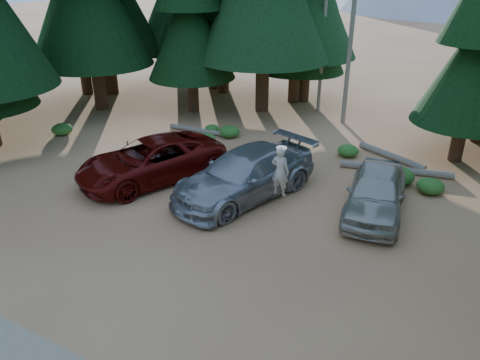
{
  "coord_description": "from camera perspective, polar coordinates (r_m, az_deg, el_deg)",
  "views": [
    {
      "loc": [
        7.77,
        -9.91,
        8.24
      ],
      "look_at": [
        0.68,
        2.95,
        1.25
      ],
      "focal_mm": 35.0,
      "sensor_mm": 36.0,
      "label": 1
    }
  ],
  "objects": [
    {
      "name": "snag_back",
      "position": [
        27.6,
        10.25,
        18.35
      ],
      "size": [
        0.2,
        0.2,
        10.0
      ],
      "primitive_type": "cylinder",
      "color": "gray",
      "rests_on": "ground"
    },
    {
      "name": "forest_belt_north",
      "position": [
        27.36,
        11.11,
        7.45
      ],
      "size": [
        36.0,
        7.0,
        22.0
      ],
      "primitive_type": null,
      "color": "black",
      "rests_on": "ground"
    },
    {
      "name": "log_mid",
      "position": [
        22.22,
        17.94,
        2.81
      ],
      "size": [
        3.31,
        1.8,
        0.29
      ],
      "primitive_type": "cylinder",
      "rotation": [
        0.0,
        1.57,
        -0.45
      ],
      "color": "gray",
      "rests_on": "ground"
    },
    {
      "name": "red_pickup",
      "position": [
        19.25,
        -10.77,
        2.39
      ],
      "size": [
        4.96,
        6.68,
        1.69
      ],
      "primitive_type": "imported",
      "rotation": [
        0.0,
        0.0,
        -0.4
      ],
      "color": "#600C08",
      "rests_on": "ground"
    },
    {
      "name": "silver_minivan_right",
      "position": [
        17.07,
        16.23,
        -1.43
      ],
      "size": [
        2.59,
        5.0,
        1.63
      ],
      "primitive_type": "imported",
      "rotation": [
        0.0,
        0.0,
        0.14
      ],
      "color": "#B1AE9D",
      "rests_on": "ground"
    },
    {
      "name": "shrub_center_left",
      "position": [
        22.95,
        -4.13,
        5.03
      ],
      "size": [
        0.92,
        0.92,
        0.51
      ],
      "primitive_type": "ellipsoid",
      "color": "#215D1B",
      "rests_on": "ground"
    },
    {
      "name": "shrub_center_right",
      "position": [
        21.99,
        13.04,
        3.51
      ],
      "size": [
        0.96,
        0.96,
        0.53
      ],
      "primitive_type": "ellipsoid",
      "color": "#215D1B",
      "rests_on": "ground"
    },
    {
      "name": "shrub_edge_west",
      "position": [
        25.79,
        -20.87,
        5.81
      ],
      "size": [
        1.05,
        1.05,
        0.58
      ],
      "primitive_type": "ellipsoid",
      "color": "#215D1B",
      "rests_on": "ground"
    },
    {
      "name": "silver_minivan_center",
      "position": [
        17.52,
        0.6,
        0.67
      ],
      "size": [
        4.26,
        6.63,
        1.79
      ],
      "primitive_type": "imported",
      "rotation": [
        0.0,
        0.0,
        -0.31
      ],
      "color": "#9D9FA4",
      "rests_on": "ground"
    },
    {
      "name": "frisbee_player",
      "position": [
        16.62,
        4.91,
        1.07
      ],
      "size": [
        0.68,
        0.45,
        1.85
      ],
      "rotation": [
        0.0,
        0.0,
        3.15
      ],
      "color": "beige",
      "rests_on": "ground"
    },
    {
      "name": "shrub_far_right",
      "position": [
        19.8,
        18.76,
        0.52
      ],
      "size": [
        1.24,
        1.24,
        0.68
      ],
      "primitive_type": "ellipsoid",
      "color": "#215D1B",
      "rests_on": "ground"
    },
    {
      "name": "snag_front",
      "position": [
        25.48,
        13.72,
        19.75
      ],
      "size": [
        0.24,
        0.24,
        12.0
      ],
      "primitive_type": "cylinder",
      "color": "gray",
      "rests_on": "ground"
    },
    {
      "name": "log_left",
      "position": [
        24.49,
        -4.87,
        6.02
      ],
      "size": [
        3.6,
        0.51,
        0.26
      ],
      "primitive_type": "cylinder",
      "rotation": [
        0.0,
        1.57,
        0.07
      ],
      "color": "gray",
      "rests_on": "ground"
    },
    {
      "name": "shrub_right",
      "position": [
        19.46,
        22.21,
        -0.68
      ],
      "size": [
        1.04,
        1.04,
        0.57
      ],
      "primitive_type": "ellipsoid",
      "color": "#215D1B",
      "rests_on": "ground"
    },
    {
      "name": "shrub_far_left",
      "position": [
        24.47,
        -3.43,
        6.26
      ],
      "size": [
        0.76,
        0.76,
        0.42
      ],
      "primitive_type": "ellipsoid",
      "color": "#215D1B",
      "rests_on": "ground"
    },
    {
      "name": "ground",
      "position": [
        15.04,
        -7.78,
        -8.01
      ],
      "size": [
        160.0,
        160.0,
        0.0
      ],
      "primitive_type": "plane",
      "color": "#A56A46",
      "rests_on": "ground"
    },
    {
      "name": "shrub_left",
      "position": [
        23.8,
        -1.29,
        5.93
      ],
      "size": [
        1.04,
        1.04,
        0.57
      ],
      "primitive_type": "ellipsoid",
      "color": "#215D1B",
      "rests_on": "ground"
    },
    {
      "name": "log_right",
      "position": [
        20.82,
        18.48,
        1.2
      ],
      "size": [
        4.55,
        1.28,
        0.29
      ],
      "primitive_type": "cylinder",
      "rotation": [
        0.0,
        1.57,
        0.22
      ],
      "color": "gray",
      "rests_on": "ground"
    }
  ]
}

